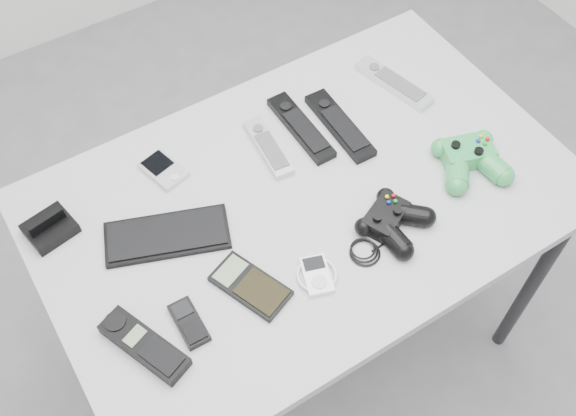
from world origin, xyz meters
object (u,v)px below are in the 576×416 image
remote_black_b (340,125)px  controller_black (392,219)px  pda_keyboard (167,235)px  remote_silver_a (268,147)px  controller_green (470,157)px  cordless_handset (144,345)px  remote_black_a (301,127)px  desk (306,213)px  mobile_phone (189,323)px  pda (164,169)px  remote_silver_b (394,82)px  calculator (250,286)px  mp3_player (317,275)px

remote_black_b → controller_black: size_ratio=0.95×
pda_keyboard → remote_silver_a: remote_silver_a is taller
controller_green → cordless_handset: bearing=-160.7°
controller_green → remote_black_a: bearing=150.8°
pda_keyboard → desk: bearing=9.0°
controller_green → desk: bearing=179.5°
controller_black → pda_keyboard: bearing=127.4°
cordless_handset → mobile_phone: bearing=-22.6°
pda → controller_green: bearing=-44.8°
remote_black_a → pda_keyboard: bearing=-165.2°
remote_silver_b → mobile_phone: bearing=-170.1°
remote_black_b → calculator: remote_black_b is taller
pda_keyboard → pda: bearing=87.3°
pda_keyboard → cordless_handset: size_ratio=1.39×
pda_keyboard → remote_silver_b: bearing=29.7°
mobile_phone → calculator: size_ratio=0.65×
pda → controller_black: bearing=-62.9°
remote_black_a → mobile_phone: size_ratio=2.19×
desk → mobile_phone: size_ratio=11.34×
cordless_handset → mp3_player: cordless_handset is taller
desk → remote_black_a: 0.20m
controller_green → mp3_player: bearing=-154.2°
remote_black_b → cordless_handset: 0.67m
calculator → controller_black: 0.32m
remote_silver_a → remote_black_b: size_ratio=0.79×
remote_black_b → controller_green: controller_green is taller
remote_silver_b → cordless_handset: bearing=-172.6°
pda_keyboard → controller_green: controller_green is taller
calculator → mp3_player: bearing=-42.9°
mobile_phone → calculator: bearing=4.6°
remote_black_a → mobile_phone: bearing=-145.6°
remote_silver_b → controller_green: size_ratio=1.27×
remote_black_a → controller_black: controller_black is taller
controller_black → remote_silver_a: bearing=85.3°
pda → remote_silver_b: (0.59, -0.06, 0.00)m
calculator → controller_black: controller_black is taller
calculator → controller_green: size_ratio=0.94×
remote_silver_b → controller_green: controller_green is taller
pda_keyboard → remote_silver_a: (0.30, 0.09, 0.00)m
desk → pda: bearing=136.2°
desk → controller_black: (0.11, -0.16, 0.09)m
remote_black_b → mobile_phone: size_ratio=2.24×
calculator → pda_keyboard: bearing=92.9°
mobile_phone → mp3_player: (0.26, -0.04, -0.00)m
calculator → controller_green: 0.57m
pda_keyboard → pda: size_ratio=2.51×
remote_silver_a → remote_black_a: remote_black_a is taller
remote_silver_a → cordless_handset: (-0.44, -0.29, 0.00)m
remote_black_b → controller_black: (-0.06, -0.28, 0.01)m
remote_silver_b → mobile_phone: size_ratio=2.08×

